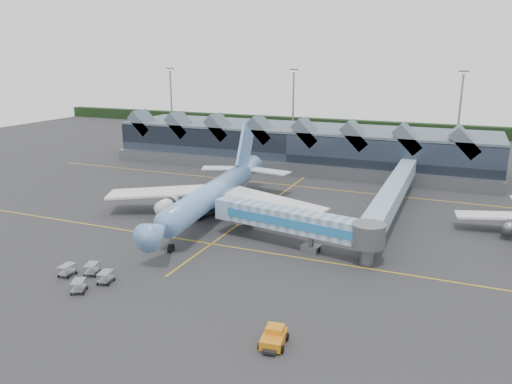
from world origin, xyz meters
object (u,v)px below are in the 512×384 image
at_px(main_airliner, 214,192).
at_px(pushback_tug, 274,337).
at_px(fuel_truck, 210,204).
at_px(jet_bridge, 304,224).

bearing_deg(main_airliner, pushback_tug, -60.41).
distance_m(main_airliner, fuel_truck, 2.70).
height_order(main_airliner, fuel_truck, main_airliner).
bearing_deg(jet_bridge, pushback_tug, -69.11).
height_order(main_airliner, pushback_tug, main_airliner).
distance_m(jet_bridge, pushback_tug, 24.25).
xyz_separation_m(jet_bridge, fuel_truck, (-19.34, 9.08, -1.94)).
relative_size(fuel_truck, pushback_tug, 2.48).
bearing_deg(main_airliner, fuel_truck, 145.72).
bearing_deg(jet_bridge, main_airliner, 165.10).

